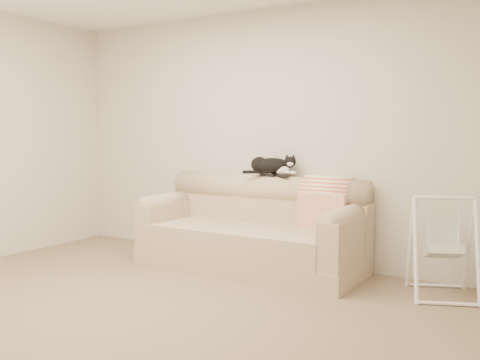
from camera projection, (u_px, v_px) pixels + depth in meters
The scene contains 8 objects.
ground_plane at pixel (139, 313), 3.96m from camera, with size 5.00×5.00×0.00m, color brown.
room_shell at pixel (136, 105), 3.82m from camera, with size 5.04×4.04×2.60m.
sofa at pixel (254, 232), 5.28m from camera, with size 2.20×0.93×0.90m.
remote_a at pixel (268, 174), 5.40m from camera, with size 0.19×0.07×0.03m.
remote_b at pixel (283, 176), 5.28m from camera, with size 0.17×0.12×0.02m.
tuxedo_cat at pixel (272, 166), 5.38m from camera, with size 0.52×0.34×0.21m.
throw_blanket at pixel (327, 197), 5.08m from camera, with size 0.47×0.38×0.58m.
baby_swing at pixel (443, 246), 4.33m from camera, with size 0.67×0.69×0.83m.
Camera 1 is at (2.67, -2.89, 1.33)m, focal length 40.00 mm.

